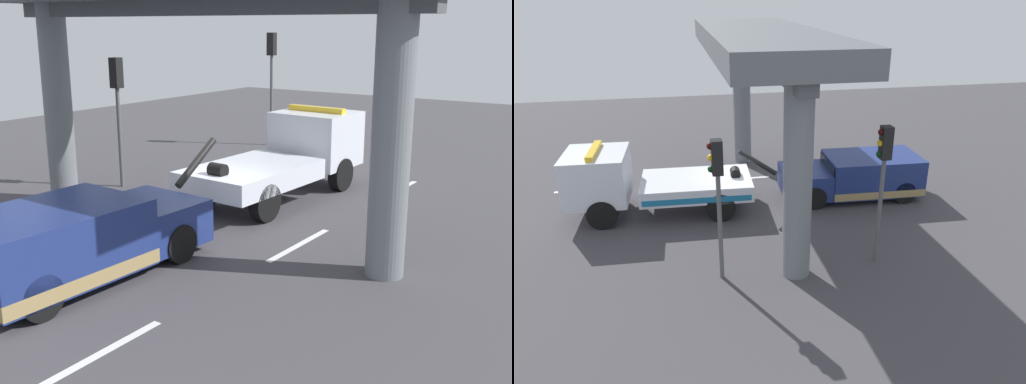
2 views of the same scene
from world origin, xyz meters
TOP-DOWN VIEW (x-y plane):
  - ground_plane at (0.00, 0.00)m, footprint 60.00×40.00m
  - lane_stripe_west at (-6.00, -2.60)m, footprint 2.60×0.16m
  - lane_stripe_mid at (0.00, -2.60)m, footprint 2.60×0.16m
  - lane_stripe_east at (6.00, -2.60)m, footprint 2.60×0.16m
  - tow_truck_white at (3.79, -0.03)m, footprint 7.30×2.65m
  - towed_van_green at (-4.19, 0.00)m, footprint 5.28×2.41m
  - overpass_structure at (-0.54, 0.00)m, footprint 3.60×11.84m
  - traffic_light_far at (1.52, 4.72)m, footprint 0.39×0.32m
  - traffic_light_mid at (10.02, 4.72)m, footprint 0.39×0.32m

SIDE VIEW (x-z plane):
  - ground_plane at x=0.00m, z-range -0.10..0.00m
  - lane_stripe_west at x=-6.00m, z-range 0.00..0.01m
  - lane_stripe_mid at x=0.00m, z-range 0.00..0.01m
  - lane_stripe_east at x=6.00m, z-range 0.00..0.01m
  - towed_van_green at x=-4.19m, z-range -0.01..1.57m
  - tow_truck_white at x=3.79m, z-range -0.03..2.43m
  - traffic_light_far at x=1.52m, z-range 0.92..4.87m
  - traffic_light_mid at x=10.02m, z-range 1.04..5.63m
  - overpass_structure at x=-0.54m, z-range 2.19..8.36m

